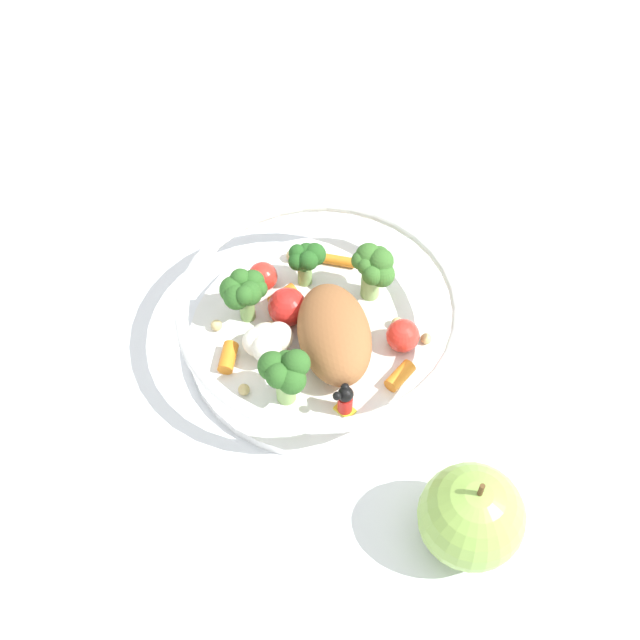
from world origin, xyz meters
TOP-DOWN VIEW (x-y plane):
  - ground_plane at (0.00, 0.00)m, footprint 2.40×2.40m
  - food_container at (-0.01, -0.00)m, footprint 0.23×0.23m
  - loose_apple at (0.07, -0.18)m, footprint 0.07×0.07m

SIDE VIEW (x-z plane):
  - ground_plane at x=0.00m, z-range 0.00..0.00m
  - food_container at x=-0.01m, z-range 0.00..0.07m
  - loose_apple at x=0.07m, z-range -0.01..0.08m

